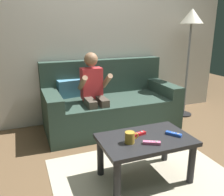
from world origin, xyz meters
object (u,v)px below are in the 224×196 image
(game_remote_blue_near_edge, at_px, (174,134))
(floor_lamp, at_px, (191,25))
(couch, at_px, (109,105))
(coffee_table, at_px, (145,145))
(game_remote_red_center, at_px, (139,134))
(person_seated_on_couch, at_px, (94,90))
(coffee_mug, at_px, (130,137))
(game_remote_pink_far_corner, at_px, (152,143))

(game_remote_blue_near_edge, xyz_separation_m, floor_lamp, (1.10, 1.26, 0.92))
(floor_lamp, bearing_deg, couch, 179.11)
(couch, bearing_deg, coffee_table, -96.18)
(floor_lamp, bearing_deg, game_remote_red_center, -140.31)
(person_seated_on_couch, bearing_deg, coffee_mug, -91.58)
(coffee_table, xyz_separation_m, floor_lamp, (1.35, 1.21, 1.01))
(game_remote_pink_far_corner, bearing_deg, coffee_table, 84.73)
(couch, height_order, game_remote_pink_far_corner, couch)
(couch, relative_size, game_remote_blue_near_edge, 12.63)
(game_remote_red_center, height_order, coffee_mug, coffee_mug)
(couch, distance_m, game_remote_red_center, 1.18)
(game_remote_blue_near_edge, xyz_separation_m, coffee_mug, (-0.41, 0.01, 0.04))
(couch, xyz_separation_m, game_remote_pink_far_corner, (-0.14, -1.35, 0.11))
(couch, height_order, coffee_table, couch)
(coffee_table, distance_m, game_remote_red_center, 0.11)
(person_seated_on_couch, xyz_separation_m, coffee_mug, (-0.03, -1.07, -0.13))
(couch, bearing_deg, coffee_mug, -103.24)
(coffee_table, distance_m, game_remote_blue_near_edge, 0.27)
(coffee_mug, bearing_deg, person_seated_on_couch, 88.42)
(game_remote_red_center, distance_m, coffee_mug, 0.17)
(coffee_mug, height_order, floor_lamp, floor_lamp)
(game_remote_pink_far_corner, xyz_separation_m, floor_lamp, (1.36, 1.33, 0.92))
(game_remote_blue_near_edge, relative_size, coffee_mug, 1.15)
(coffee_table, relative_size, coffee_mug, 6.67)
(game_remote_blue_near_edge, relative_size, floor_lamp, 0.09)
(couch, distance_m, person_seated_on_couch, 0.43)
(game_remote_blue_near_edge, height_order, game_remote_red_center, same)
(game_remote_blue_near_edge, distance_m, coffee_mug, 0.42)
(game_remote_blue_near_edge, height_order, game_remote_pink_far_corner, same)
(couch, distance_m, floor_lamp, 1.60)
(couch, relative_size, game_remote_red_center, 11.86)
(game_remote_pink_far_corner, relative_size, coffee_mug, 1.19)
(game_remote_pink_far_corner, relative_size, floor_lamp, 0.09)
(coffee_mug, bearing_deg, floor_lamp, 39.48)
(couch, relative_size, coffee_mug, 14.49)
(coffee_table, relative_size, game_remote_red_center, 5.46)
(coffee_mug, bearing_deg, game_remote_pink_far_corner, -29.32)
(game_remote_pink_far_corner, distance_m, coffee_mug, 0.18)
(game_remote_blue_near_edge, relative_size, game_remote_pink_far_corner, 0.96)
(person_seated_on_couch, relative_size, game_remote_blue_near_edge, 7.50)
(person_seated_on_couch, xyz_separation_m, game_remote_red_center, (0.10, -0.98, -0.16))
(couch, height_order, game_remote_blue_near_edge, couch)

